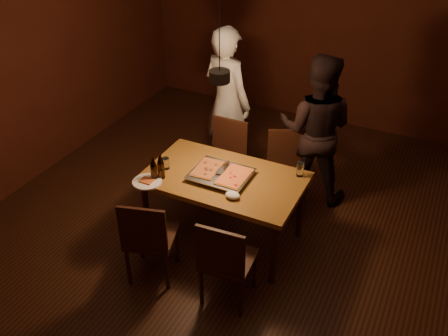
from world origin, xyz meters
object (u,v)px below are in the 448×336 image
at_px(chair_near_left, 148,234).
at_px(diner_dark, 315,129).
at_px(plate_slice, 147,182).
at_px(pendant_lamp, 220,75).
at_px(chair_far_left, 226,152).
at_px(chair_near_right, 225,256).
at_px(diner_white, 227,102).
at_px(pizza_tray, 221,175).
at_px(beer_bottle_b, 161,166).
at_px(beer_bottle_a, 154,169).
at_px(dining_table, 224,183).
at_px(chair_far_right, 287,164).

xyz_separation_m(chair_near_left, diner_dark, (0.88, 1.94, 0.30)).
relative_size(plate_slice, pendant_lamp, 0.25).
xyz_separation_m(chair_far_left, pendant_lamp, (0.28, -0.72, 1.22)).
relative_size(chair_near_right, diner_white, 0.27).
height_order(pizza_tray, diner_white, diner_white).
bearing_deg(beer_bottle_b, diner_dark, 52.71).
xyz_separation_m(chair_near_left, beer_bottle_a, (-0.22, 0.49, 0.33)).
xyz_separation_m(beer_bottle_a, diner_dark, (1.11, 1.45, -0.03)).
relative_size(beer_bottle_b, diner_white, 0.14).
bearing_deg(beer_bottle_b, chair_near_left, -71.80).
relative_size(beer_bottle_b, plate_slice, 0.93).
height_order(dining_table, diner_white, diner_white).
bearing_deg(chair_far_right, chair_far_left, -19.65).
relative_size(chair_near_right, beer_bottle_b, 1.90).
bearing_deg(diner_white, chair_near_right, 133.16).
distance_m(plate_slice, pendant_lamp, 1.22).
height_order(chair_near_left, diner_dark, diner_dark).
relative_size(chair_near_right, plate_slice, 1.77).
xyz_separation_m(chair_near_right, diner_white, (-0.94, 1.99, 0.36)).
relative_size(pizza_tray, diner_dark, 0.33).
bearing_deg(diner_white, beer_bottle_a, 107.44).
distance_m(chair_far_left, beer_bottle_a, 1.14).
relative_size(chair_far_left, diner_white, 0.27).
distance_m(chair_far_right, chair_near_right, 1.57).
relative_size(plate_slice, diner_white, 0.15).
bearing_deg(pendant_lamp, dining_table, -20.25).
height_order(chair_far_right, chair_near_left, same).
bearing_deg(pendant_lamp, chair_near_right, -61.02).
bearing_deg(chair_far_left, dining_table, 114.10).
bearing_deg(pendant_lamp, chair_near_left, -109.55).
distance_m(chair_near_right, plate_slice, 1.08).
distance_m(dining_table, pizza_tray, 0.10).
bearing_deg(chair_far_left, diner_white, -65.85).
distance_m(chair_near_left, beer_bottle_b, 0.66).
height_order(chair_near_right, pizza_tray, chair_near_right).
relative_size(pizza_tray, plate_slice, 2.01).
bearing_deg(dining_table, pendant_lamp, 159.75).
bearing_deg(beer_bottle_a, chair_far_right, 50.46).
height_order(diner_dark, pendant_lamp, pendant_lamp).
height_order(dining_table, beer_bottle_a, beer_bottle_a).
xyz_separation_m(beer_bottle_a, diner_white, (0.01, 1.55, 0.02)).
xyz_separation_m(plate_slice, diner_white, (0.05, 1.62, 0.13)).
bearing_deg(chair_near_right, beer_bottle_b, 147.17).
bearing_deg(chair_far_left, chair_far_right, -175.36).
bearing_deg(diner_dark, plate_slice, 45.58).
bearing_deg(chair_near_right, chair_far_left, 111.57).
height_order(pizza_tray, pendant_lamp, pendant_lamp).
height_order(chair_far_right, diner_white, diner_white).
relative_size(chair_near_left, diner_dark, 0.31).
height_order(plate_slice, pendant_lamp, pendant_lamp).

